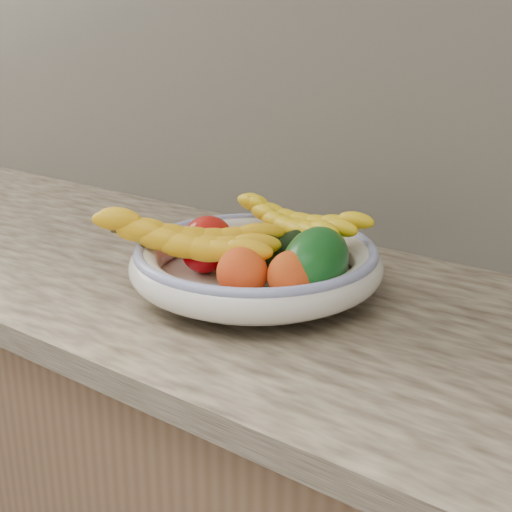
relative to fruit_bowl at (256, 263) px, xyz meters
The scene contains 13 objects.
fruit_bowl is the anchor object (origin of this frame).
clementine_back_left 0.10m from the fruit_bowl, 110.87° to the left, with size 0.05×0.05×0.04m, color orange.
clementine_back_right 0.11m from the fruit_bowl, 75.48° to the left, with size 0.05×0.05×0.04m, color orange.
clementine_back_mid 0.06m from the fruit_bowl, 108.85° to the left, with size 0.05×0.05×0.04m, color #DF4704.
tomato_left 0.12m from the fruit_bowl, 169.43° to the left, with size 0.08×0.08×0.07m, color #BA130D.
tomato_near_left 0.08m from the fruit_bowl, 151.43° to the right, with size 0.07×0.07×0.06m, color #B5010A.
avocado_center 0.02m from the fruit_bowl, 26.69° to the left, with size 0.07×0.10×0.07m, color black.
avocado_right 0.08m from the fruit_bowl, 39.24° to the left, with size 0.08×0.11×0.08m, color black.
green_mango 0.11m from the fruit_bowl, ahead, with size 0.09×0.14×0.10m, color #0E4D16.
peach_front 0.09m from the fruit_bowl, 65.41° to the right, with size 0.07×0.07×0.07m, color orange.
peach_right 0.12m from the fruit_bowl, 27.56° to the right, with size 0.07×0.07×0.07m, color orange.
banana_bunch_back 0.10m from the fruit_bowl, 83.50° to the left, with size 0.27×0.10×0.08m, color yellow, non-canonical shape.
banana_bunch_front 0.11m from the fruit_bowl, 137.69° to the right, with size 0.31×0.12×0.08m, color yellow, non-canonical shape.
Camera 1 is at (0.62, 0.83, 1.32)m, focal length 50.00 mm.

